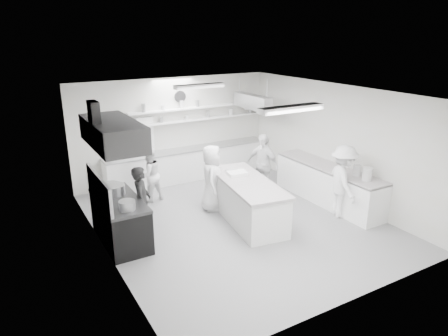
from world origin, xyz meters
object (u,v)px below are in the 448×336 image
back_counter (189,164)px  prep_island (247,201)px  right_counter (328,185)px  cook_back (149,175)px  stove (121,222)px  cook_stove (142,202)px

back_counter → prep_island: (-0.04, -3.25, 0.00)m
back_counter → right_counter: bearing=-55.3°
right_counter → cook_back: (-3.95, 2.36, 0.25)m
back_counter → prep_island: prep_island is taller
stove → right_counter: bearing=-6.5°
back_counter → right_counter: (2.35, -3.40, 0.01)m
right_counter → prep_island: (-2.39, 0.15, -0.01)m
cook_stove → back_counter: bearing=-18.3°
stove → cook_stove: cook_stove is taller
stove → right_counter: right_counter is taller
stove → right_counter: 5.28m
cook_back → back_counter: bearing=-157.8°
back_counter → cook_back: 1.92m
stove → prep_island: (2.86, -0.45, 0.01)m
back_counter → right_counter: size_ratio=1.52×
cook_back → prep_island: bearing=114.4°
prep_island → cook_back: (-1.56, 2.22, 0.26)m
back_counter → cook_back: bearing=-147.1°
stove → right_counter: size_ratio=0.55×
right_counter → cook_back: bearing=149.1°
right_counter → prep_island: size_ratio=1.31×
prep_island → cook_back: size_ratio=1.75×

